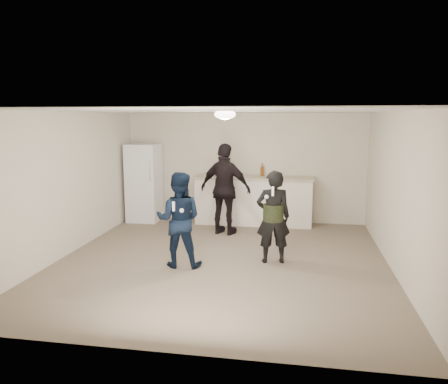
% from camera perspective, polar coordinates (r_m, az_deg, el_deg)
% --- Properties ---
extents(floor, '(6.00, 6.00, 0.00)m').
position_cam_1_polar(floor, '(7.50, -0.26, -8.95)').
color(floor, '#6B5B4C').
rests_on(floor, ground).
extents(ceiling, '(6.00, 6.00, 0.00)m').
position_cam_1_polar(ceiling, '(7.11, -0.28, 10.51)').
color(ceiling, silver).
rests_on(ceiling, wall_back).
extents(wall_back, '(6.00, 0.00, 6.00)m').
position_cam_1_polar(wall_back, '(10.14, 2.69, 3.18)').
color(wall_back, beige).
rests_on(wall_back, floor).
extents(wall_front, '(6.00, 0.00, 6.00)m').
position_cam_1_polar(wall_front, '(4.34, -7.21, -5.71)').
color(wall_front, beige).
rests_on(wall_front, floor).
extents(wall_left, '(0.00, 6.00, 6.00)m').
position_cam_1_polar(wall_left, '(8.14, -19.71, 1.01)').
color(wall_left, beige).
rests_on(wall_left, floor).
extents(wall_right, '(0.00, 6.00, 6.00)m').
position_cam_1_polar(wall_right, '(7.25, 21.65, -0.10)').
color(wall_right, beige).
rests_on(wall_right, floor).
extents(counter, '(2.60, 0.56, 1.05)m').
position_cam_1_polar(counter, '(9.90, 3.86, -1.24)').
color(counter, white).
rests_on(counter, floor).
extents(counter_top, '(2.68, 0.64, 0.04)m').
position_cam_1_polar(counter_top, '(9.81, 3.90, 1.89)').
color(counter_top, beige).
rests_on(counter_top, counter).
extents(fridge, '(0.70, 0.70, 1.80)m').
position_cam_1_polar(fridge, '(10.34, -10.38, 1.20)').
color(fridge, white).
rests_on(fridge, floor).
extents(fridge_handle, '(0.02, 0.02, 0.60)m').
position_cam_1_polar(fridge_handle, '(9.85, -9.66, 3.15)').
color(fridge_handle, white).
rests_on(fridge_handle, fridge).
extents(ceiling_dome, '(0.36, 0.36, 0.16)m').
position_cam_1_polar(ceiling_dome, '(7.41, 0.13, 10.09)').
color(ceiling_dome, white).
rests_on(ceiling_dome, ceiling).
extents(shaker, '(0.08, 0.08, 0.17)m').
position_cam_1_polar(shaker, '(9.84, -1.33, 2.55)').
color(shaker, '#ADACB1').
rests_on(shaker, counter_top).
extents(man, '(0.79, 0.64, 1.55)m').
position_cam_1_polar(man, '(7.09, -5.92, -3.61)').
color(man, '#0F213F').
rests_on(man, floor).
extents(woman, '(0.63, 0.48, 1.55)m').
position_cam_1_polar(woman, '(7.27, 6.45, -3.25)').
color(woman, black).
rests_on(woman, floor).
extents(camo_shorts, '(0.34, 0.34, 0.28)m').
position_cam_1_polar(camo_shorts, '(7.26, 6.46, -2.69)').
color(camo_shorts, '#283618').
rests_on(camo_shorts, woman).
extents(spectator, '(1.19, 0.74, 1.89)m').
position_cam_1_polar(spectator, '(8.97, 0.17, 0.35)').
color(spectator, black).
rests_on(spectator, floor).
extents(remote_man, '(0.04, 0.04, 0.15)m').
position_cam_1_polar(remote_man, '(6.77, -6.60, -1.86)').
color(remote_man, white).
rests_on(remote_man, man).
extents(nunchuk_man, '(0.07, 0.07, 0.07)m').
position_cam_1_polar(nunchuk_man, '(6.78, -5.54, -2.43)').
color(nunchuk_man, silver).
rests_on(nunchuk_man, man).
extents(remote_woman, '(0.04, 0.04, 0.15)m').
position_cam_1_polar(remote_woman, '(6.93, 6.40, 0.10)').
color(remote_woman, white).
rests_on(remote_woman, woman).
extents(nunchuk_woman, '(0.07, 0.07, 0.07)m').
position_cam_1_polar(nunchuk_woman, '(6.99, 5.58, -0.64)').
color(nunchuk_woman, silver).
rests_on(nunchuk_woman, woman).
extents(bottle_cluster, '(0.98, 0.41, 0.25)m').
position_cam_1_polar(bottle_cluster, '(9.92, 1.40, 2.74)').
color(bottle_cluster, '#144620').
rests_on(bottle_cluster, counter_top).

